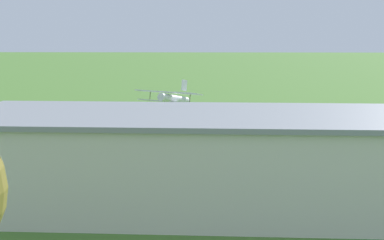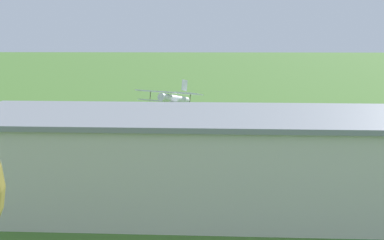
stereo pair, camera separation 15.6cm
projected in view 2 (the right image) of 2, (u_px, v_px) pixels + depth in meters
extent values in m
plane|color=#47752D|center=(233.00, 135.00, 71.31)|extent=(400.00, 400.00, 0.00)
cube|color=beige|center=(235.00, 164.00, 42.76)|extent=(37.00, 12.88, 6.39)
cube|color=gray|center=(236.00, 116.00, 42.24)|extent=(37.63, 13.50, 0.35)
cube|color=#384251|center=(234.00, 155.00, 48.57)|extent=(10.00, 0.54, 5.24)
cylinder|color=silver|center=(174.00, 99.00, 72.39)|extent=(3.64, 5.58, 1.96)
cone|color=black|center=(159.00, 107.00, 69.76)|extent=(0.95, 1.02, 0.76)
cube|color=silver|center=(171.00, 102.00, 71.87)|extent=(8.15, 5.34, 0.37)
cube|color=silver|center=(168.00, 92.00, 71.20)|extent=(8.15, 5.34, 0.37)
cube|color=silver|center=(185.00, 85.00, 74.20)|extent=(0.72, 1.20, 1.48)
cube|color=silver|center=(185.00, 93.00, 74.49)|extent=(2.71, 2.04, 0.24)
cylinder|color=black|center=(166.00, 110.00, 72.77)|extent=(0.43, 0.63, 0.64)
cylinder|color=black|center=(179.00, 111.00, 71.82)|extent=(0.43, 0.63, 0.64)
cylinder|color=#332D28|center=(150.00, 96.00, 72.89)|extent=(0.22, 0.31, 1.24)
cylinder|color=#332D28|center=(190.00, 99.00, 70.17)|extent=(0.22, 0.31, 1.24)
cylinder|color=black|center=(4.00, 160.00, 57.27)|extent=(0.24, 0.65, 0.64)
cylinder|color=#33723F|center=(62.00, 160.00, 56.60)|extent=(0.44, 0.44, 0.85)
cylinder|color=#33723F|center=(62.00, 152.00, 56.48)|extent=(0.52, 0.52, 0.60)
sphere|color=#D8AD84|center=(62.00, 148.00, 56.42)|extent=(0.23, 0.23, 0.23)
cylinder|color=#3F3F47|center=(372.00, 153.00, 59.71)|extent=(0.44, 0.44, 0.90)
cylinder|color=#72338C|center=(373.00, 145.00, 59.59)|extent=(0.52, 0.52, 0.64)
sphere|color=#D8AD84|center=(373.00, 140.00, 59.52)|extent=(0.24, 0.24, 0.24)
cylinder|color=beige|center=(381.00, 156.00, 58.05)|extent=(0.44, 0.44, 0.87)
cylinder|color=navy|center=(381.00, 149.00, 57.94)|extent=(0.52, 0.52, 0.62)
sphere|color=brown|center=(381.00, 144.00, 57.87)|extent=(0.24, 0.24, 0.24)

